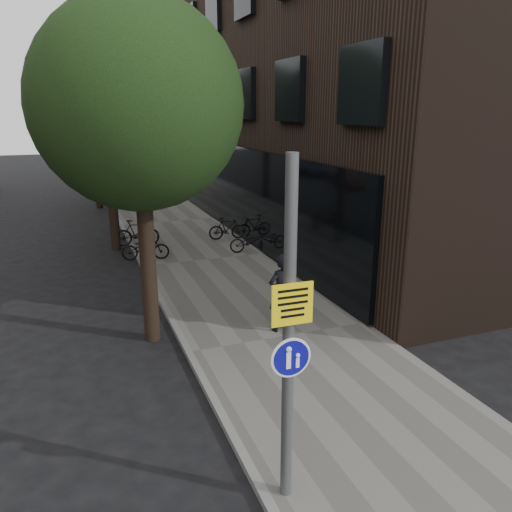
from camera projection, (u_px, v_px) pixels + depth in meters
name	position (u px, v px, depth m)	size (l,w,h in m)	color
ground	(348.00, 423.00, 8.61)	(120.00, 120.00, 0.00)	black
sidewalk	(208.00, 261.00, 17.65)	(4.50, 60.00, 0.12)	#66635E
curb_edge	(143.00, 267.00, 16.88)	(0.15, 60.00, 0.13)	slate
building_right_dark_brick	(287.00, 41.00, 28.68)	(12.00, 40.00, 18.00)	black
street_tree_near	(141.00, 114.00, 10.47)	(4.40, 4.40, 7.50)	black
street_tree_mid	(107.00, 112.00, 18.10)	(5.00, 5.00, 7.80)	black
street_tree_far	(92.00, 111.00, 26.17)	(5.00, 5.00, 7.80)	black
signpost	(289.00, 338.00, 6.24)	(0.54, 0.15, 4.63)	#595B5E
pedestrian	(281.00, 293.00, 11.71)	(0.69, 0.45, 1.89)	black
parked_bike_facade_near	(251.00, 241.00, 18.37)	(0.55, 1.59, 0.83)	black
parked_bike_facade_far	(227.00, 228.00, 20.21)	(0.43, 1.52, 0.91)	black
parked_bike_curb_near	(145.00, 248.00, 17.44)	(0.57, 1.64, 0.86)	black
parked_bike_curb_far	(137.00, 233.00, 19.26)	(0.48, 1.69, 1.02)	black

